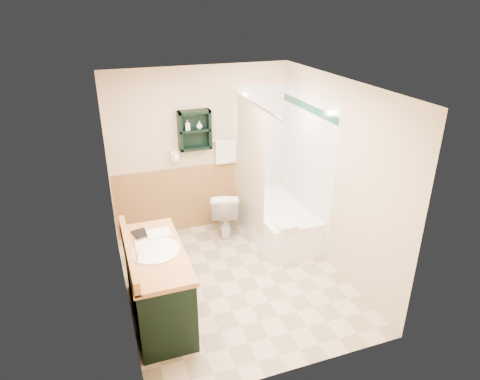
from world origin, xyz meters
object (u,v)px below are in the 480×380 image
object	(u,v)px
hair_dryer	(174,156)
vanity_book	(133,228)
soap_bottle_b	(199,126)
vanity	(158,285)
soap_bottle_a	(188,128)
bathtub	(277,220)
toilet	(224,212)
wall_shelf	(195,130)

from	to	relation	value
hair_dryer	vanity_book	distance (m)	1.61
vanity_book	soap_bottle_b	bearing A→B (deg)	36.30
vanity	soap_bottle_a	bearing A→B (deg)	65.36
bathtub	soap_bottle_b	size ratio (longest dim) A/B	14.10
hair_dryer	vanity	world-z (taller)	hair_dryer
toilet	wall_shelf	bearing A→B (deg)	-20.16
vanity_book	soap_bottle_b	xyz separation A→B (m)	(1.13, 1.37, 0.66)
hair_dryer	bathtub	xyz separation A→B (m)	(1.33, -0.59, -0.95)
wall_shelf	toilet	world-z (taller)	wall_shelf
wall_shelf	soap_bottle_a	distance (m)	0.11
wall_shelf	bathtub	size ratio (longest dim) A/B	0.37
wall_shelf	bathtub	xyz separation A→B (m)	(1.03, -0.56, -1.30)
bathtub	soap_bottle_b	distance (m)	1.75
wall_shelf	soap_bottle_a	size ratio (longest dim) A/B	4.05
wall_shelf	hair_dryer	bearing A→B (deg)	175.24
vanity	vanity_book	world-z (taller)	vanity_book
toilet	vanity_book	size ratio (longest dim) A/B	3.41
hair_dryer	vanity_book	xyz separation A→B (m)	(-0.76, -1.40, -0.25)
wall_shelf	soap_bottle_b	bearing A→B (deg)	-4.24
toilet	hair_dryer	bearing A→B (deg)	-6.87
vanity_book	soap_bottle_a	distance (m)	1.80
hair_dryer	soap_bottle_b	distance (m)	0.55
vanity	soap_bottle_a	xyz separation A→B (m)	(0.80, 1.74, 1.17)
wall_shelf	soap_bottle_b	distance (m)	0.09
wall_shelf	bathtub	distance (m)	1.75
toilet	soap_bottle_b	bearing A→B (deg)	-25.99
soap_bottle_a	soap_bottle_b	xyz separation A→B (m)	(0.16, 0.00, 0.01)
bathtub	soap_bottle_b	world-z (taller)	soap_bottle_b
hair_dryer	wall_shelf	bearing A→B (deg)	-4.76
soap_bottle_b	toilet	bearing A→B (deg)	-42.04
toilet	soap_bottle_a	world-z (taller)	soap_bottle_a
bathtub	wall_shelf	bearing A→B (deg)	151.21
vanity	soap_bottle_b	distance (m)	2.31
vanity_book	soap_bottle_b	distance (m)	1.89
soap_bottle_a	soap_bottle_b	world-z (taller)	soap_bottle_b
bathtub	vanity_book	world-z (taller)	vanity_book
bathtub	soap_bottle_b	bearing A→B (deg)	149.76
soap_bottle_a	bathtub	bearing A→B (deg)	-26.45
vanity_book	wall_shelf	bearing A→B (deg)	38.12
wall_shelf	soap_bottle_b	xyz separation A→B (m)	(0.07, -0.01, 0.06)
vanity	bathtub	xyz separation A→B (m)	(1.92, 1.18, -0.17)
toilet	soap_bottle_a	xyz separation A→B (m)	(-0.43, 0.24, 1.25)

